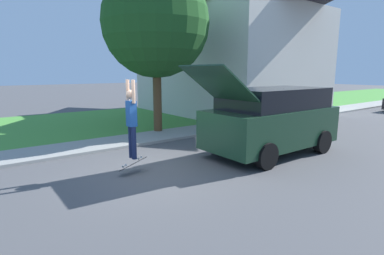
% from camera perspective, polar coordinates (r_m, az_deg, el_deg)
% --- Properties ---
extents(ground_plane, '(120.00, 120.00, 0.00)m').
position_cam_1_polar(ground_plane, '(8.12, -7.23, -8.31)').
color(ground_plane, '#49494C').
extents(lawn, '(10.00, 80.00, 0.08)m').
position_cam_1_polar(lawn, '(17.84, -3.27, 2.27)').
color(lawn, '#478E38').
rests_on(lawn, ground_plane).
extents(sidewalk, '(1.80, 80.00, 0.10)m').
position_cam_1_polar(sidewalk, '(14.43, 6.46, 0.27)').
color(sidewalk, gray).
rests_on(sidewalk, ground_plane).
extents(house, '(11.14, 8.12, 8.76)m').
position_cam_1_polar(house, '(19.53, 6.66, 16.46)').
color(house, beige).
rests_on(house, lawn).
extents(lawn_tree_near, '(4.40, 4.40, 6.67)m').
position_cam_1_polar(lawn_tree_near, '(12.99, -6.91, 19.03)').
color(lawn_tree_near, brown).
rests_on(lawn_tree_near, lawn).
extents(suv_parked, '(2.21, 5.21, 2.79)m').
position_cam_1_polar(suv_parked, '(9.89, 14.95, 1.56)').
color(suv_parked, '#193823').
rests_on(suv_parked, ground_plane).
extents(skateboarder, '(0.41, 0.24, 2.05)m').
position_cam_1_polar(skateboarder, '(7.85, -11.44, 1.75)').
color(skateboarder, '#192347').
rests_on(skateboarder, ground_plane).
extents(skateboard, '(0.30, 0.75, 0.33)m').
position_cam_1_polar(skateboard, '(8.00, -11.16, -6.76)').
color(skateboard, black).
rests_on(skateboard, ground_plane).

